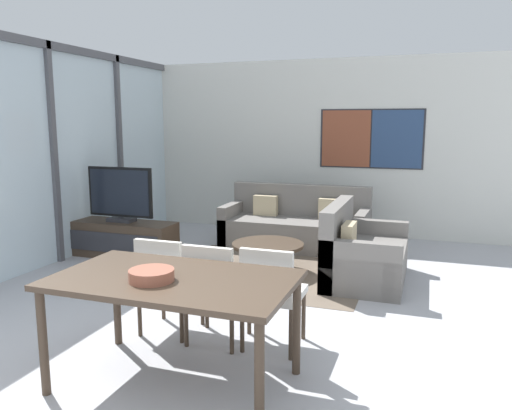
{
  "coord_description": "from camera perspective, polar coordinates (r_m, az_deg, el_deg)",
  "views": [
    {
      "loc": [
        1.7,
        -2.29,
        1.81
      ],
      "look_at": [
        -0.01,
        2.58,
        0.95
      ],
      "focal_mm": 35.0,
      "sensor_mm": 36.0,
      "label": 1
    }
  ],
  "objects": [
    {
      "name": "wall_back",
      "position": [
        8.21,
        7.59,
        6.57
      ],
      "size": [
        6.74,
        0.09,
        2.8
      ],
      "color": "silver",
      "rests_on": "ground_plane"
    },
    {
      "name": "coffee_table",
      "position": [
        6.09,
        1.36,
        -5.19
      ],
      "size": [
        0.87,
        0.87,
        0.36
      ],
      "color": "#423326",
      "rests_on": "ground_plane"
    },
    {
      "name": "dining_table",
      "position": [
        3.48,
        -9.4,
        -9.32
      ],
      "size": [
        1.64,
        0.95,
        0.78
      ],
      "color": "#423326",
      "rests_on": "ground_plane"
    },
    {
      "name": "dining_chair_left",
      "position": [
        4.36,
        -10.16,
        -8.17
      ],
      "size": [
        0.46,
        0.46,
        0.86
      ],
      "color": "beige",
      "rests_on": "ground_plane"
    },
    {
      "name": "sofa_main",
      "position": [
        7.35,
        4.61,
        -2.54
      ],
      "size": [
        2.09,
        0.85,
        0.89
      ],
      "color": "slate",
      "rests_on": "ground_plane"
    },
    {
      "name": "window_wall_left",
      "position": [
        6.89,
        -22.33,
        6.45
      ],
      "size": [
        0.07,
        5.74,
        2.8
      ],
      "color": "silver",
      "rests_on": "ground_plane"
    },
    {
      "name": "fruit_bowl",
      "position": [
        3.39,
        -11.79,
        -7.78
      ],
      "size": [
        0.3,
        0.3,
        0.08
      ],
      "color": "#995642",
      "rests_on": "dining_table"
    },
    {
      "name": "television",
      "position": [
        6.93,
        -15.26,
        1.09
      ],
      "size": [
        0.96,
        0.2,
        0.74
      ],
      "color": "#2D2D33",
      "rests_on": "tv_console"
    },
    {
      "name": "dining_chair_right",
      "position": [
        4.01,
        1.76,
        -9.63
      ],
      "size": [
        0.46,
        0.46,
        0.86
      ],
      "color": "beige",
      "rests_on": "ground_plane"
    },
    {
      "name": "sofa_side",
      "position": [
        5.9,
        11.73,
        -5.73
      ],
      "size": [
        0.85,
        1.35,
        0.89
      ],
      "rotation": [
        0.0,
        0.0,
        1.57
      ],
      "color": "slate",
      "rests_on": "ground_plane"
    },
    {
      "name": "area_rug",
      "position": [
        6.16,
        1.35,
        -7.59
      ],
      "size": [
        2.38,
        1.96,
        0.01
      ],
      "color": "#706051",
      "rests_on": "ground_plane"
    },
    {
      "name": "dining_chair_centre",
      "position": [
        4.12,
        -4.76,
        -9.12
      ],
      "size": [
        0.46,
        0.46,
        0.86
      ],
      "color": "beige",
      "rests_on": "ground_plane"
    },
    {
      "name": "tv_console",
      "position": [
        7.04,
        -15.05,
        -3.75
      ],
      "size": [
        1.5,
        0.49,
        0.48
      ],
      "color": "#423326",
      "rests_on": "ground_plane"
    }
  ]
}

